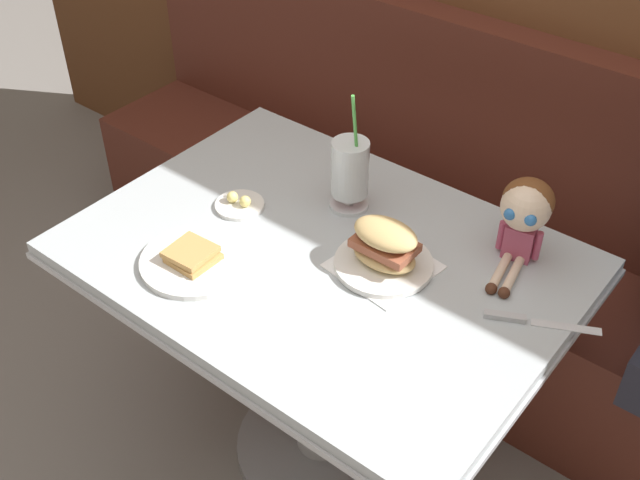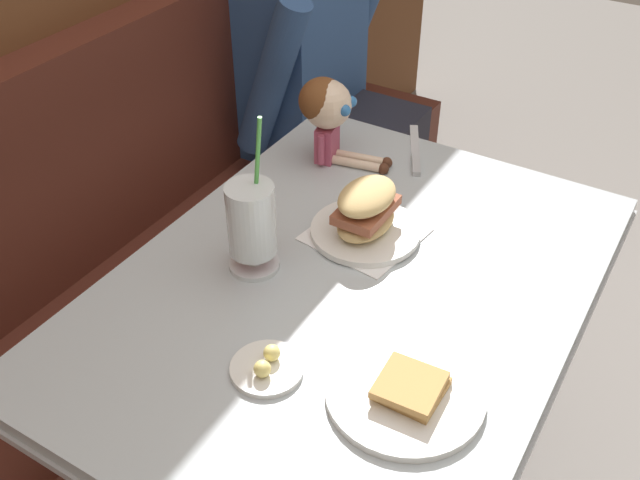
{
  "view_description": "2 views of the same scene",
  "coord_description": "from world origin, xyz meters",
  "px_view_note": "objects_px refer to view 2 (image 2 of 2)",
  "views": [
    {
      "loc": [
        0.84,
        -0.88,
        1.87
      ],
      "look_at": [
        -0.01,
        0.18,
        0.77
      ],
      "focal_mm": 43.64,
      "sensor_mm": 36.0,
      "label": 1
    },
    {
      "loc": [
        -0.9,
        -0.3,
        1.62
      ],
      "look_at": [
        0.0,
        0.25,
        0.81
      ],
      "focal_mm": 40.71,
      "sensor_mm": 36.0,
      "label": 2
    }
  ],
  "objects_px": {
    "sandwich_plate": "(366,216)",
    "butter_saucer": "(267,367)",
    "milkshake_glass": "(252,224)",
    "toast_plate": "(406,391)",
    "diner_patron": "(313,57)",
    "butter_knife": "(416,157)",
    "seated_doll": "(327,109)"
  },
  "relations": [
    {
      "from": "sandwich_plate",
      "to": "butter_saucer",
      "type": "relative_size",
      "value": 1.87
    },
    {
      "from": "milkshake_glass",
      "to": "sandwich_plate",
      "type": "distance_m",
      "value": 0.24
    },
    {
      "from": "butter_saucer",
      "to": "toast_plate",
      "type": "bearing_deg",
      "value": -72.5
    },
    {
      "from": "sandwich_plate",
      "to": "diner_patron",
      "type": "bearing_deg",
      "value": 38.37
    },
    {
      "from": "milkshake_glass",
      "to": "butter_knife",
      "type": "xyz_separation_m",
      "value": [
        0.51,
        -0.1,
        -0.09
      ]
    },
    {
      "from": "toast_plate",
      "to": "milkshake_glass",
      "type": "xyz_separation_m",
      "value": [
        0.14,
        0.38,
        0.09
      ]
    },
    {
      "from": "butter_saucer",
      "to": "seated_doll",
      "type": "distance_m",
      "value": 0.67
    },
    {
      "from": "toast_plate",
      "to": "seated_doll",
      "type": "distance_m",
      "value": 0.73
    },
    {
      "from": "seated_doll",
      "to": "butter_saucer",
      "type": "bearing_deg",
      "value": -157.75
    },
    {
      "from": "milkshake_glass",
      "to": "diner_patron",
      "type": "height_order",
      "value": "diner_patron"
    },
    {
      "from": "sandwich_plate",
      "to": "seated_doll",
      "type": "relative_size",
      "value": 0.99
    },
    {
      "from": "seated_doll",
      "to": "toast_plate",
      "type": "bearing_deg",
      "value": -139.54
    },
    {
      "from": "butter_saucer",
      "to": "seated_doll",
      "type": "height_order",
      "value": "seated_doll"
    },
    {
      "from": "milkshake_glass",
      "to": "butter_saucer",
      "type": "relative_size",
      "value": 2.63
    },
    {
      "from": "butter_saucer",
      "to": "butter_knife",
      "type": "bearing_deg",
      "value": 5.85
    },
    {
      "from": "butter_knife",
      "to": "diner_patron",
      "type": "bearing_deg",
      "value": 54.12
    },
    {
      "from": "seated_doll",
      "to": "butter_knife",
      "type": "bearing_deg",
      "value": -59.44
    },
    {
      "from": "toast_plate",
      "to": "milkshake_glass",
      "type": "height_order",
      "value": "milkshake_glass"
    },
    {
      "from": "sandwich_plate",
      "to": "seated_doll",
      "type": "distance_m",
      "value": 0.31
    },
    {
      "from": "milkshake_glass",
      "to": "butter_saucer",
      "type": "height_order",
      "value": "milkshake_glass"
    },
    {
      "from": "diner_patron",
      "to": "seated_doll",
      "type": "bearing_deg",
      "value": -145.32
    },
    {
      "from": "butter_knife",
      "to": "diner_patron",
      "type": "relative_size",
      "value": 0.27
    },
    {
      "from": "sandwich_plate",
      "to": "milkshake_glass",
      "type": "bearing_deg",
      "value": 145.76
    },
    {
      "from": "milkshake_glass",
      "to": "diner_patron",
      "type": "xyz_separation_m",
      "value": [
        0.87,
        0.4,
        -0.1
      ]
    },
    {
      "from": "milkshake_glass",
      "to": "seated_doll",
      "type": "xyz_separation_m",
      "value": [
        0.41,
        0.08,
        0.03
      ]
    },
    {
      "from": "toast_plate",
      "to": "butter_saucer",
      "type": "relative_size",
      "value": 2.08
    },
    {
      "from": "diner_patron",
      "to": "milkshake_glass",
      "type": "bearing_deg",
      "value": -155.17
    },
    {
      "from": "butter_knife",
      "to": "butter_saucer",
      "type": "bearing_deg",
      "value": -174.15
    },
    {
      "from": "toast_plate",
      "to": "diner_patron",
      "type": "bearing_deg",
      "value": 37.91
    },
    {
      "from": "butter_saucer",
      "to": "diner_patron",
      "type": "distance_m",
      "value": 1.22
    },
    {
      "from": "toast_plate",
      "to": "diner_patron",
      "type": "distance_m",
      "value": 1.28
    },
    {
      "from": "milkshake_glass",
      "to": "toast_plate",
      "type": "bearing_deg",
      "value": -109.75
    }
  ]
}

